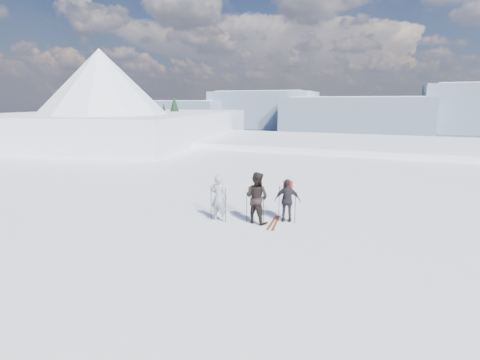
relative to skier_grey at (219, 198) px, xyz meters
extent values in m
plane|color=white|center=(2.88, 56.74, -18.37)|extent=(220.00, 208.01, 71.62)
cube|color=white|center=(2.88, 26.74, -7.37)|extent=(180.00, 16.00, 14.00)
plane|color=#1E2C46|center=(2.88, 286.74, -30.87)|extent=(820.00, 820.00, 0.00)
cube|color=slate|center=(-277.12, 436.74, -13.87)|extent=(150.00, 80.00, 34.00)
cube|color=white|center=(-277.12, 436.74, 0.13)|extent=(127.50, 70.00, 8.00)
cube|color=slate|center=(-157.12, 466.74, -7.87)|extent=(130.00, 80.00, 46.00)
cube|color=white|center=(-157.12, 466.74, 12.13)|extent=(110.50, 70.00, 8.00)
cube|color=slate|center=(-37.12, 436.74, -11.87)|extent=(160.00, 80.00, 38.00)
cube|color=white|center=(-37.12, 436.74, 4.13)|extent=(136.00, 70.00, 8.00)
cube|color=white|center=(-25.12, 24.74, -5.87)|extent=(29.19, 35.68, 16.00)
cone|color=white|center=(-22.12, 18.74, 4.13)|extent=(18.00, 18.00, 9.00)
cone|color=white|center=(-30.12, 28.74, 0.13)|extent=(16.00, 16.00, 8.00)
cube|color=#2D2B28|center=(-19.12, 32.74, -9.87)|extent=(21.55, 17.87, 14.25)
cone|color=black|center=(-17.12, 26.74, -3.37)|extent=(6.16, 6.16, 11.00)
cone|color=black|center=(-16.12, 31.74, -3.87)|extent=(5.60, 5.60, 10.00)
cone|color=black|center=(-21.12, 30.74, -2.37)|extent=(7.28, 7.28, 13.00)
cone|color=black|center=(-24.12, 32.74, -2.87)|extent=(6.72, 6.72, 12.00)
cone|color=black|center=(-19.12, 24.74, -4.37)|extent=(5.04, 5.04, 9.00)
cone|color=black|center=(-15.12, 28.74, -3.87)|extent=(5.60, 5.60, 10.00)
cone|color=black|center=(-22.12, 27.74, -3.37)|extent=(6.16, 6.16, 11.00)
imported|color=gray|center=(0.00, 0.00, 0.00)|extent=(0.64, 0.42, 1.75)
imported|color=black|center=(1.38, 0.29, 0.07)|extent=(1.07, 0.92, 1.89)
imported|color=black|center=(2.37, 0.84, -0.07)|extent=(1.01, 0.61, 1.60)
cube|color=red|center=(2.31, 1.09, 0.97)|extent=(0.38, 0.27, 0.49)
cylinder|color=black|center=(-0.27, -0.10, -0.22)|extent=(0.02, 0.02, 1.32)
cylinder|color=black|center=(0.32, -0.11, -0.23)|extent=(0.02, 0.02, 1.29)
cylinder|color=black|center=(1.05, 0.15, -0.30)|extent=(0.02, 0.02, 1.14)
cylinder|color=black|center=(1.66, 0.22, -0.19)|extent=(0.02, 0.02, 1.37)
cylinder|color=black|center=(2.08, 0.79, -0.22)|extent=(0.02, 0.02, 1.32)
cylinder|color=black|center=(2.69, 0.76, -0.30)|extent=(0.02, 0.02, 1.14)
cube|color=black|center=(1.92, 0.49, -0.86)|extent=(0.26, 1.70, 0.03)
cube|color=black|center=(2.06, 0.49, -0.86)|extent=(0.36, 1.69, 0.03)
camera|label=1|loc=(5.81, -12.04, 3.50)|focal=28.00mm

